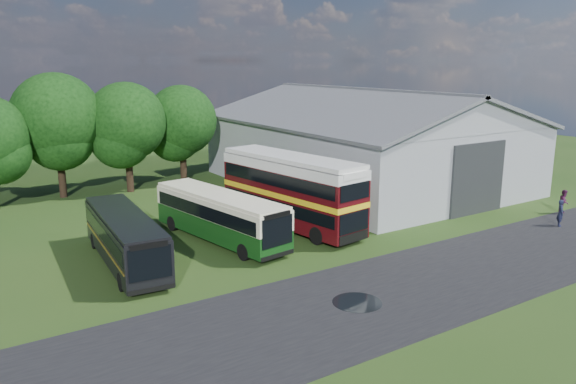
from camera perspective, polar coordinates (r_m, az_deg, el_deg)
ground at (r=28.42m, az=5.45°, el=-8.37°), size 120.00×120.00×0.00m
asphalt_road at (r=28.32m, az=14.11°, el=-8.81°), size 60.00×8.00×0.02m
puddle at (r=25.41m, az=7.03°, el=-11.11°), size 2.20×2.20×0.01m
storage_shed at (r=48.73m, az=7.70°, el=5.71°), size 18.80×24.80×8.15m
tree_mid at (r=46.37m, az=-22.46°, el=6.97°), size 6.80×6.80×9.60m
tree_right_a at (r=46.65m, az=-16.11°, el=6.87°), size 6.26×6.26×8.83m
tree_right_b at (r=49.11m, az=-10.77°, el=7.15°), size 5.98×5.98×8.45m
shrub_front at (r=36.16m, az=6.49°, el=-3.63°), size 1.70×1.70×1.70m
shrub_mid at (r=37.66m, az=4.55°, el=-2.90°), size 1.60×1.60×1.60m
shrub_back at (r=39.20m, az=2.77°, el=-2.23°), size 1.80×1.80×1.80m
bus_green_single at (r=33.27m, az=-6.94°, el=-2.41°), size 3.99×10.62×2.86m
bus_maroon_double at (r=35.51m, az=0.32°, el=0.02°), size 4.26×11.09×4.65m
bus_dark_single at (r=30.41m, az=-16.23°, el=-4.52°), size 3.02×9.95×2.70m
visitor_a at (r=40.06m, az=25.96°, el=-1.96°), size 0.75×0.73×1.73m
visitor_b at (r=43.40m, az=26.24°, el=-0.92°), size 0.96×0.83×1.70m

